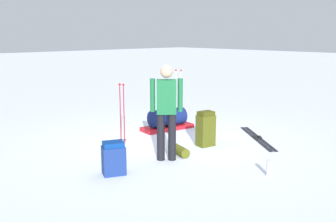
{
  "coord_description": "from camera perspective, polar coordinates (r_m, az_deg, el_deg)",
  "views": [
    {
      "loc": [
        -5.55,
        5.18,
        2.23
      ],
      "look_at": [
        0.0,
        0.0,
        0.7
      ],
      "focal_mm": 41.17,
      "sensor_mm": 36.0,
      "label": 1
    }
  ],
  "objects": [
    {
      "name": "backpack_large_dark",
      "position": [
        6.28,
        -8.05,
        -6.97
      ],
      "size": [
        0.4,
        0.44,
        0.54
      ],
      "color": "navy",
      "rests_on": "ground_plane"
    },
    {
      "name": "thermos_bottle",
      "position": [
        6.4,
        14.67,
        -8.16
      ],
      "size": [
        0.07,
        0.07,
        0.26
      ],
      "primitive_type": "cylinder",
      "color": "#B2B4C4",
      "rests_on": "ground_plane"
    },
    {
      "name": "sleeping_mat_rolled",
      "position": [
        7.25,
        1.58,
        -5.77
      ],
      "size": [
        0.58,
        0.33,
        0.18
      ],
      "primitive_type": "cylinder",
      "rotation": [
        0.0,
        1.57,
        6.0
      ],
      "color": "#4F5316",
      "rests_on": "ground_plane"
    },
    {
      "name": "backpack_bright",
      "position": [
        7.78,
        5.59,
        -2.67
      ],
      "size": [
        0.3,
        0.37,
        0.71
      ],
      "color": "#464A13",
      "rests_on": "ground_plane"
    },
    {
      "name": "ground_plane",
      "position": [
        7.91,
        0.0,
        -4.97
      ],
      "size": [
        80.0,
        80.0,
        0.0
      ],
      "primitive_type": "plane",
      "color": "white"
    },
    {
      "name": "ski_poles_planted_near",
      "position": [
        7.96,
        -6.81,
        0.16
      ],
      "size": [
        0.16,
        0.1,
        1.24
      ],
      "color": "maroon",
      "rests_on": "ground_plane"
    },
    {
      "name": "gear_sled",
      "position": [
        9.09,
        -0.1,
        -1.34
      ],
      "size": [
        0.64,
        1.32,
        0.49
      ],
      "color": "red",
      "rests_on": "ground_plane"
    },
    {
      "name": "skier_standing",
      "position": [
        6.74,
        -0.24,
        0.48
      ],
      "size": [
        0.41,
        0.45,
        1.7
      ],
      "color": "black",
      "rests_on": "ground_plane"
    },
    {
      "name": "ski_pair_near",
      "position": [
        8.56,
        13.07,
        -3.92
      ],
      "size": [
        1.65,
        1.31,
        0.05
      ],
      "color": "black",
      "rests_on": "ground_plane"
    },
    {
      "name": "ski_poles_planted_far",
      "position": [
        10.05,
        1.54,
        2.84
      ],
      "size": [
        0.21,
        0.11,
        1.33
      ],
      "color": "#BABBBA",
      "rests_on": "ground_plane"
    }
  ]
}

